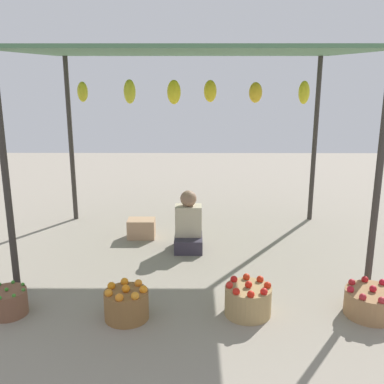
% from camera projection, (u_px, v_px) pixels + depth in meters
% --- Properties ---
extents(ground_plane, '(14.00, 14.00, 0.00)m').
position_uv_depth(ground_plane, '(192.00, 248.00, 6.01)').
color(ground_plane, gray).
extents(market_stall_structure, '(3.97, 2.76, 2.50)m').
position_uv_depth(market_stall_structure, '(192.00, 64.00, 5.40)').
color(market_stall_structure, '#38332D').
rests_on(market_stall_structure, ground).
extents(vendor_person, '(0.36, 0.44, 0.78)m').
position_uv_depth(vendor_person, '(188.00, 227.00, 5.94)').
color(vendor_person, '#342F3C').
rests_on(vendor_person, ground).
extents(basket_green_chilies, '(0.36, 0.36, 0.27)m').
position_uv_depth(basket_green_chilies, '(8.00, 302.00, 4.38)').
color(basket_green_chilies, brown).
rests_on(basket_green_chilies, ground).
extents(basket_oranges, '(0.42, 0.42, 0.34)m').
position_uv_depth(basket_oranges, '(126.00, 304.00, 4.31)').
color(basket_oranges, olive).
rests_on(basket_oranges, ground).
extents(basket_red_tomatoes, '(0.44, 0.44, 0.34)m').
position_uv_depth(basket_red_tomatoes, '(248.00, 300.00, 4.37)').
color(basket_red_tomatoes, '#A68856').
rests_on(basket_red_tomatoes, ground).
extents(basket_red_apples, '(0.51, 0.51, 0.30)m').
position_uv_depth(basket_red_apples, '(371.00, 302.00, 4.37)').
color(basket_red_apples, '#9D744B').
rests_on(basket_red_apples, ground).
extents(wooden_crate_near_vendor, '(0.37, 0.26, 0.26)m').
position_uv_depth(wooden_crate_near_vendor, '(141.00, 228.00, 6.37)').
color(wooden_crate_near_vendor, tan).
rests_on(wooden_crate_near_vendor, ground).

